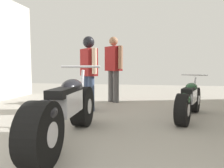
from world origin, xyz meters
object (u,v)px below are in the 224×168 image
Objects in this scene: motorcycle_maroon_cruiser at (66,111)px; motorcycle_black_naked at (189,101)px; mechanic_with_helmet at (89,66)px; mechanic_in_blue at (113,65)px.

motorcycle_maroon_cruiser reaches higher than motorcycle_black_naked.
motorcycle_maroon_cruiser is 1.31× the size of mechanic_with_helmet.
mechanic_with_helmet is at bearing 97.74° from motorcycle_maroon_cruiser.
mechanic_in_blue reaches higher than mechanic_with_helmet.
mechanic_in_blue reaches higher than motorcycle_black_naked.
motorcycle_maroon_cruiser is at bearing -138.18° from motorcycle_black_naked.
mechanic_with_helmet is (-0.27, 1.97, 0.57)m from motorcycle_maroon_cruiser.
mechanic_in_blue is at bearing 74.34° from mechanic_with_helmet.
mechanic_with_helmet is at bearing 169.78° from motorcycle_black_naked.
motorcycle_black_naked is at bearing 41.82° from motorcycle_maroon_cruiser.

